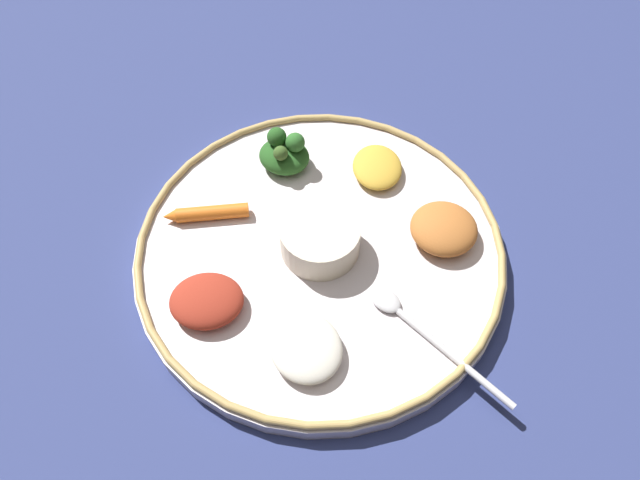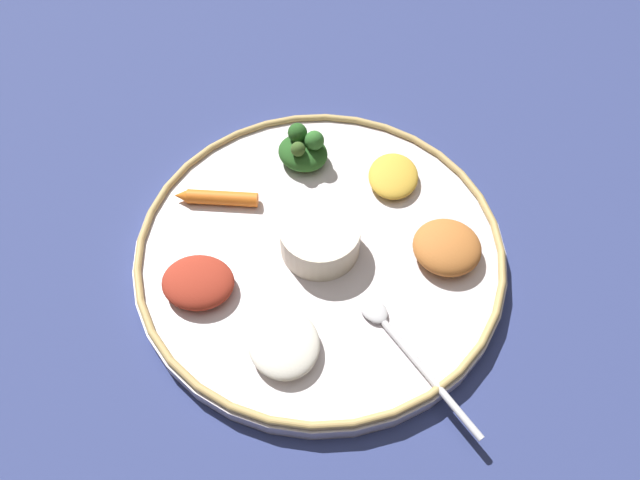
# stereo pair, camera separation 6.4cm
# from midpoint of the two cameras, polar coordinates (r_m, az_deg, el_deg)

# --- Properties ---
(ground_plane) EXTENTS (2.40, 2.40, 0.00)m
(ground_plane) POSITION_cam_midpoint_polar(r_m,az_deg,el_deg) (0.67, 2.74, -1.83)
(ground_plane) COLOR navy
(platter) EXTENTS (0.39, 0.39, 0.02)m
(platter) POSITION_cam_midpoint_polar(r_m,az_deg,el_deg) (0.66, 2.77, -1.39)
(platter) COLOR silver
(platter) RESTS_ON ground_plane
(platter_rim) EXTENTS (0.39, 0.39, 0.01)m
(platter_rim) POSITION_cam_midpoint_polar(r_m,az_deg,el_deg) (0.65, 2.81, -0.80)
(platter_rim) COLOR tan
(platter_rim) RESTS_ON platter
(center_bowl) EXTENTS (0.08, 0.08, 0.04)m
(center_bowl) POSITION_cam_midpoint_polar(r_m,az_deg,el_deg) (0.64, 2.87, 0.06)
(center_bowl) COLOR beige
(center_bowl) RESTS_ON platter
(spoon) EXTENTS (0.10, 0.16, 0.01)m
(spoon) POSITION_cam_midpoint_polar(r_m,az_deg,el_deg) (0.61, 10.43, -9.41)
(spoon) COLOR silver
(spoon) RESTS_ON platter
(greens_pile) EXTENTS (0.06, 0.06, 0.05)m
(greens_pile) POSITION_cam_midpoint_polar(r_m,az_deg,el_deg) (0.71, 1.03, 8.19)
(greens_pile) COLOR #23511E
(greens_pile) RESTS_ON platter
(carrot_near_spoon) EXTENTS (0.05, 0.09, 0.02)m
(carrot_near_spoon) POSITION_cam_midpoint_polar(r_m,az_deg,el_deg) (0.69, -6.89, 3.71)
(carrot_near_spoon) COLOR orange
(carrot_near_spoon) RESTS_ON platter
(mound_lentil_yellow) EXTENTS (0.08, 0.07, 0.02)m
(mound_lentil_yellow) POSITION_cam_midpoint_polar(r_m,az_deg,el_deg) (0.71, 9.38, 5.68)
(mound_lentil_yellow) COLOR gold
(mound_lentil_yellow) RESTS_ON platter
(mound_chickpea) EXTENTS (0.07, 0.07, 0.03)m
(mound_chickpea) POSITION_cam_midpoint_polar(r_m,az_deg,el_deg) (0.66, 14.41, -0.85)
(mound_chickpea) COLOR #B2662D
(mound_chickpea) RESTS_ON platter
(mound_beet) EXTENTS (0.08, 0.09, 0.02)m
(mound_beet) POSITION_cam_midpoint_polar(r_m,az_deg,el_deg) (0.62, -8.34, -4.12)
(mound_beet) COLOR maroon
(mound_beet) RESTS_ON platter
(mound_rice_white) EXTENTS (0.10, 0.10, 0.02)m
(mound_rice_white) POSITION_cam_midpoint_polar(r_m,az_deg,el_deg) (0.59, -0.22, -9.78)
(mound_rice_white) COLOR silver
(mound_rice_white) RESTS_ON platter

